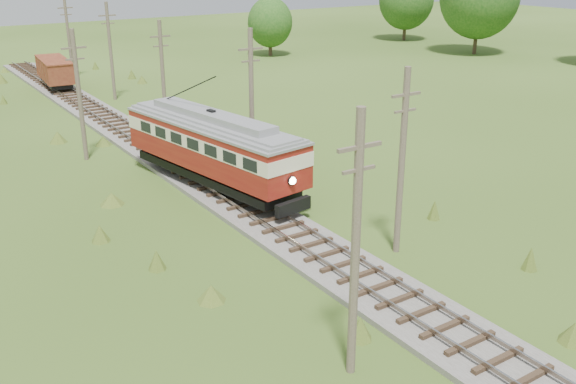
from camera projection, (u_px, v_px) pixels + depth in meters
railbed_main at (186, 169)px, 40.70m from camera, size 3.60×96.00×0.57m
streetcar at (213, 143)px, 36.67m from camera, size 5.23×13.75×6.22m
gondola at (55, 71)px, 63.88m from camera, size 3.17×7.94×2.57m
gravel_pile at (154, 119)px, 51.37m from camera, size 2.90×3.07×1.05m
utility_pole_r_2 at (402, 161)px, 28.41m from camera, size 1.60×0.30×8.60m
utility_pole_r_3 at (252, 103)px, 38.44m from camera, size 1.60×0.30×9.00m
utility_pole_r_4 at (163, 75)px, 48.60m from camera, size 1.60×0.30×8.40m
utility_pole_r_5 at (111, 51)px, 58.88m from camera, size 1.60×0.30×8.90m
utility_pole_r_6 at (69, 37)px, 68.97m from camera, size 1.60×0.30×8.70m
utility_pole_l_a at (356, 246)px, 19.78m from camera, size 1.60×0.30×9.00m
utility_pole_l_b at (79, 94)px, 41.58m from camera, size 1.60×0.30×8.60m
tree_mid_b at (270, 22)px, 84.38m from camera, size 5.88×5.88×7.57m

